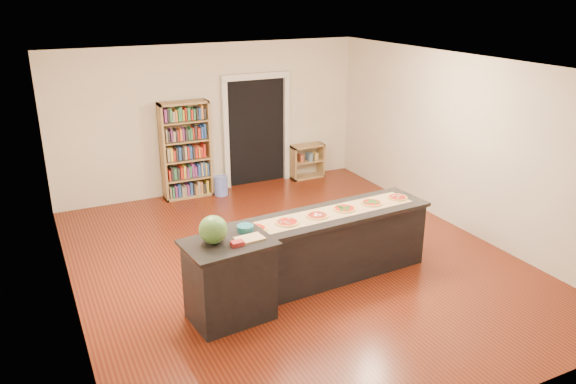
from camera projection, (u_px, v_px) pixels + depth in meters
name	position (u px, v px, depth m)	size (l,w,h in m)	color
room	(294.00, 169.00, 7.69)	(6.00, 7.00, 2.80)	beige
doorway	(256.00, 125.00, 11.06)	(1.40, 0.09, 2.21)	black
kitchen_island	(330.00, 245.00, 7.60)	(2.82, 0.76, 0.93)	black
side_counter	(230.00, 280.00, 6.59)	(1.01, 0.74, 1.00)	black
bookshelf	(186.00, 150.00, 10.39)	(0.91, 0.32, 1.81)	#A58550
low_shelf	(307.00, 161.00, 11.64)	(0.70, 0.30, 0.70)	#A58550
waste_bin	(221.00, 186.00, 10.70)	(0.26, 0.26, 0.37)	#667EE3
kraft_paper	(331.00, 213.00, 7.44)	(2.45, 0.44, 0.00)	tan
watermelon	(213.00, 230.00, 6.34)	(0.33, 0.33, 0.33)	#144214
cutting_board	(249.00, 239.00, 6.48)	(0.32, 0.22, 0.02)	tan
package_red	(237.00, 243.00, 6.32)	(0.14, 0.10, 0.05)	maroon
package_teal	(245.00, 228.00, 6.69)	(0.20, 0.20, 0.07)	#195966
pizza_a	(254.00, 229.00, 6.93)	(0.32, 0.32, 0.02)	tan
pizza_b	(287.00, 222.00, 7.12)	(0.32, 0.32, 0.02)	tan
pizza_c	(317.00, 215.00, 7.32)	(0.31, 0.31, 0.02)	tan
pizza_d	(344.00, 208.00, 7.56)	(0.31, 0.31, 0.02)	tan
pizza_e	(372.00, 203.00, 7.75)	(0.31, 0.31, 0.02)	tan
pizza_f	(397.00, 197.00, 7.96)	(0.29, 0.29, 0.02)	tan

